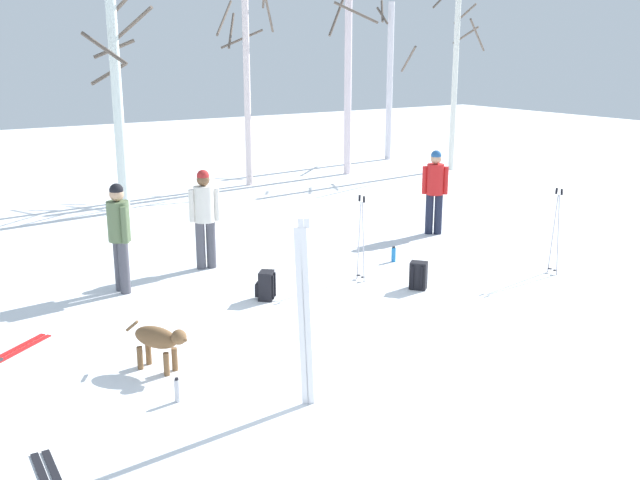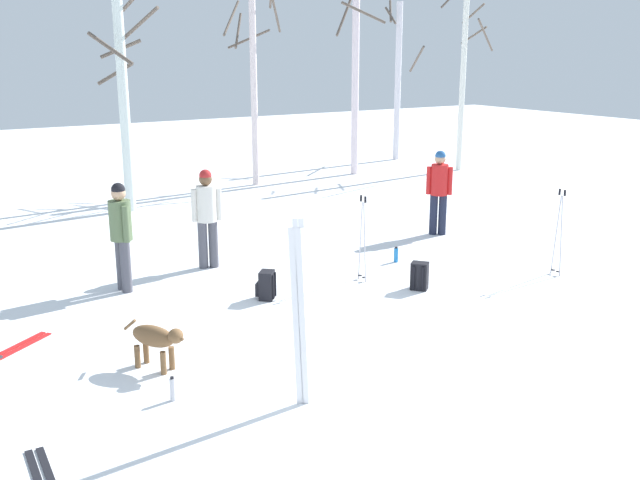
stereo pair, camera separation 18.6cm
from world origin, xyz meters
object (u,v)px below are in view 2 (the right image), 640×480
(ski_pair_planted_0, at_px, (299,315))
(birch_tree_4, at_px, (356,46))
(birch_tree_6, at_px, (464,71))
(ski_poles_0, at_px, (559,230))
(ski_poles_1, at_px, (363,236))
(water_bottle_0, at_px, (396,255))
(person_2, at_px, (439,187))
(backpack_1, at_px, (266,285))
(dog, at_px, (156,339))
(birch_tree_2, at_px, (124,91))
(backpack_0, at_px, (420,276))
(person_1, at_px, (121,230))
(water_bottle_1, at_px, (173,389))
(birch_tree_5, at_px, (398,79))
(person_0, at_px, (207,212))
(birch_tree_3, at_px, (254,71))

(ski_pair_planted_0, distance_m, birch_tree_4, 14.93)
(birch_tree_6, bearing_deg, ski_poles_0, -123.88)
(ski_poles_1, height_order, water_bottle_0, ski_poles_1)
(person_2, distance_m, birch_tree_6, 8.58)
(ski_poles_0, xyz_separation_m, backpack_1, (-4.69, 1.48, -0.56))
(dog, bearing_deg, birch_tree_4, 46.07)
(person_2, relative_size, backpack_1, 3.90)
(ski_poles_1, bearing_deg, birch_tree_4, 56.28)
(birch_tree_2, bearing_deg, backpack_0, -75.59)
(birch_tree_6, bearing_deg, person_2, -135.34)
(ski_poles_1, bearing_deg, person_1, 155.71)
(ski_poles_0, relative_size, birch_tree_6, 0.25)
(person_2, xyz_separation_m, birch_tree_6, (5.92, 5.85, 2.05))
(ski_poles_1, xyz_separation_m, water_bottle_1, (-4.13, -2.35, -0.62))
(ski_poles_0, bearing_deg, ski_poles_1, 153.66)
(ski_poles_0, relative_size, birch_tree_4, 0.19)
(birch_tree_4, height_order, birch_tree_5, birch_tree_4)
(ski_poles_0, relative_size, birch_tree_5, 0.28)
(water_bottle_1, bearing_deg, birch_tree_4, 47.99)
(dog, xyz_separation_m, birch_tree_2, (2.45, 8.70, 2.36))
(person_0, relative_size, water_bottle_1, 6.16)
(ski_pair_planted_0, height_order, backpack_1, ski_pair_planted_0)
(person_2, distance_m, backpack_0, 3.66)
(dog, height_order, ski_poles_1, ski_poles_1)
(person_0, height_order, birch_tree_2, birch_tree_2)
(person_0, height_order, person_1, same)
(birch_tree_2, distance_m, birch_tree_4, 7.52)
(water_bottle_0, xyz_separation_m, water_bottle_1, (-5.26, -2.90, 0.00))
(birch_tree_2, bearing_deg, person_0, -93.14)
(ski_poles_0, distance_m, birch_tree_5, 13.27)
(person_0, height_order, backpack_1, person_0)
(birch_tree_5, bearing_deg, person_0, -141.55)
(person_0, height_order, backpack_0, person_0)
(water_bottle_0, relative_size, birch_tree_3, 0.05)
(ski_poles_0, height_order, birch_tree_5, birch_tree_5)
(ski_poles_1, xyz_separation_m, birch_tree_6, (8.98, 7.55, 2.27))
(birch_tree_2, xyz_separation_m, birch_tree_3, (3.99, 1.43, 0.34))
(person_1, xyz_separation_m, ski_poles_1, (3.45, -1.56, -0.22))
(person_0, xyz_separation_m, birch_tree_4, (7.60, 6.63, 2.77))
(dog, relative_size, ski_poles_1, 0.56)
(birch_tree_3, relative_size, birch_tree_5, 1.11)
(person_2, xyz_separation_m, dog, (-7.06, -3.19, -0.59))
(ski_poles_1, bearing_deg, person_0, 132.28)
(water_bottle_1, height_order, birch_tree_2, birch_tree_2)
(person_2, distance_m, birch_tree_3, 7.28)
(backpack_1, bearing_deg, backpack_0, -20.78)
(person_2, xyz_separation_m, backpack_1, (-4.81, -1.67, -0.77))
(birch_tree_4, bearing_deg, water_bottle_0, -119.85)
(backpack_0, bearing_deg, birch_tree_2, 104.41)
(person_2, height_order, backpack_1, person_2)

